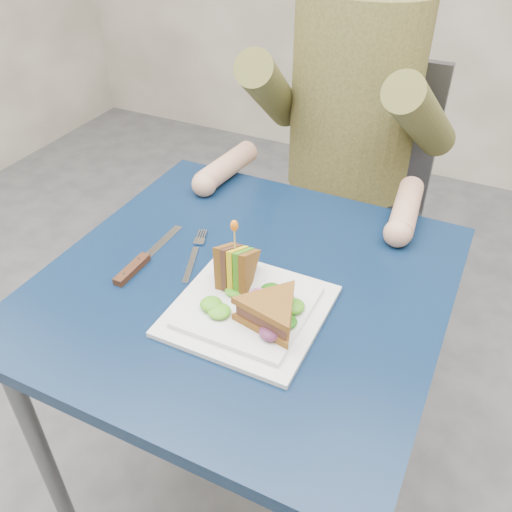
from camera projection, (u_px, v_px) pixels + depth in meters
The scene contains 13 objects.
ground at pixel (248, 484), 1.48m from camera, with size 4.00×4.00×0.00m, color #535356.
table at pixel (245, 310), 1.09m from camera, with size 0.75×0.75×0.73m.
chair at pixel (352, 191), 1.68m from camera, with size 0.42×0.40×0.93m.
diner at pixel (354, 84), 1.38m from camera, with size 0.54×0.59×0.74m.
plate at pixel (249, 309), 0.96m from camera, with size 0.26×0.26×0.02m.
sandwich_flat at pixel (271, 312), 0.91m from camera, with size 0.16×0.16×0.05m.
sandwich_upright at pixel (235, 268), 0.99m from camera, with size 0.09×0.14×0.14m.
fork at pixel (194, 256), 1.10m from camera, with size 0.07×0.17×0.01m.
knife at pixel (138, 264), 1.07m from camera, with size 0.02×0.22×0.02m.
toothpick at pixel (235, 239), 0.95m from camera, with size 0.00×0.00×0.06m, color tan.
toothpick_frill at pixel (234, 226), 0.93m from camera, with size 0.01×0.01×0.02m, color orange.
lettuce_spill at pixel (254, 298), 0.96m from camera, with size 0.15×0.13×0.02m, color #337A14, non-canonical shape.
onion_ring at pixel (258, 299), 0.95m from camera, with size 0.04×0.04×0.01m, color #9E4C7A.
Camera 1 is at (0.37, -0.71, 1.40)m, focal length 38.00 mm.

